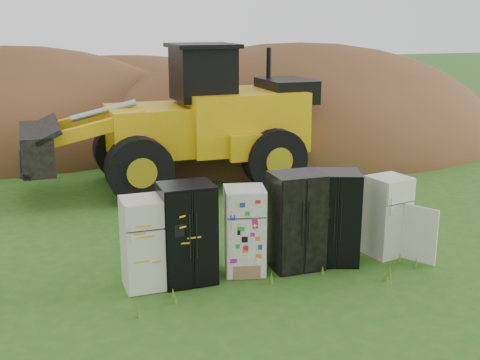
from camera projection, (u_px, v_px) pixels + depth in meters
The scene contains 11 objects.
ground at pixel (272, 269), 11.37m from camera, with size 120.00×120.00×0.00m, color #265416.
fridge_leftmost at pixel (144, 243), 10.43m from camera, with size 0.72×0.69×1.63m, color beige, non-canonical shape.
fridge_black_side at pixel (187, 233), 10.64m from camera, with size 0.94×0.75×1.81m, color black, non-canonical shape.
fridge_sticker at pixel (245, 231), 11.03m from camera, with size 0.73×0.67×1.64m, color white, non-canonical shape.
fridge_dark_mid at pixel (296, 221), 11.25m from camera, with size 0.94×0.77×1.84m, color black, non-canonical shape.
fridge_black_right at pixel (335, 218), 11.50m from camera, with size 0.90×0.75×1.80m, color black, non-canonical shape.
fridge_open_door at pixel (387, 216), 11.92m from camera, with size 0.73×0.67×1.60m, color beige, non-canonical shape.
wheel_loader at pixel (169, 117), 16.50m from camera, with size 8.11×3.29×3.92m, color #F3A610, non-canonical shape.
dirt_mound_right at pixel (298, 141), 23.27m from camera, with size 16.09×11.80×7.44m, color #4C3218.
dirt_mound_left at pixel (14, 143), 22.80m from camera, with size 14.72×11.04×7.26m, color #4C3218.
dirt_mound_back at pixel (119, 124), 26.97m from camera, with size 18.05×12.03×6.04m, color #4C3218.
Camera 1 is at (-3.89, -9.82, 4.59)m, focal length 45.00 mm.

